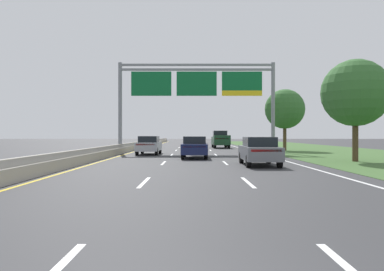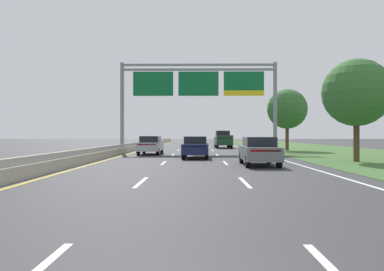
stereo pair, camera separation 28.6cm
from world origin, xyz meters
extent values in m
plane|color=#333335|center=(0.00, 35.00, 0.00)|extent=(220.00, 220.00, 0.00)
cube|color=white|center=(-1.85, 10.50, 0.00)|extent=(0.14, 3.00, 0.01)
cube|color=white|center=(-1.85, 19.50, 0.00)|extent=(0.14, 3.00, 0.01)
cube|color=white|center=(-1.85, 28.50, 0.00)|extent=(0.14, 3.00, 0.01)
cube|color=white|center=(-1.85, 37.50, 0.00)|extent=(0.14, 3.00, 0.01)
cube|color=white|center=(-1.85, 46.50, 0.00)|extent=(0.14, 3.00, 0.01)
cube|color=white|center=(-1.85, 55.50, 0.00)|extent=(0.14, 3.00, 0.01)
cube|color=white|center=(-1.85, 64.50, 0.00)|extent=(0.14, 3.00, 0.01)
cube|color=white|center=(-1.85, 73.50, 0.00)|extent=(0.14, 3.00, 0.01)
cube|color=white|center=(-1.85, 82.50, 0.00)|extent=(0.14, 3.00, 0.01)
cube|color=white|center=(1.85, 10.50, 0.00)|extent=(0.14, 3.00, 0.01)
cube|color=white|center=(1.85, 19.50, 0.00)|extent=(0.14, 3.00, 0.01)
cube|color=white|center=(1.85, 28.50, 0.00)|extent=(0.14, 3.00, 0.01)
cube|color=white|center=(1.85, 37.50, 0.00)|extent=(0.14, 3.00, 0.01)
cube|color=white|center=(1.85, 46.50, 0.00)|extent=(0.14, 3.00, 0.01)
cube|color=white|center=(1.85, 55.50, 0.00)|extent=(0.14, 3.00, 0.01)
cube|color=white|center=(1.85, 64.50, 0.00)|extent=(0.14, 3.00, 0.01)
cube|color=white|center=(1.85, 73.50, 0.00)|extent=(0.14, 3.00, 0.01)
cube|color=white|center=(1.85, 82.50, 0.00)|extent=(0.14, 3.00, 0.01)
cube|color=white|center=(5.90, 35.00, 0.00)|extent=(0.16, 106.00, 0.01)
cube|color=gold|center=(-5.90, 35.00, 0.00)|extent=(0.16, 106.00, 0.01)
cube|color=#3D602D|center=(13.95, 35.00, 0.01)|extent=(14.00, 110.00, 0.02)
cube|color=#A8A399|center=(-6.60, 35.00, 0.28)|extent=(0.60, 110.00, 0.55)
cube|color=#A8A399|center=(-6.60, 35.00, 0.70)|extent=(0.25, 110.00, 0.30)
cylinder|color=gray|center=(-7.05, 33.00, 4.31)|extent=(0.36, 0.36, 8.62)
cylinder|color=gray|center=(7.65, 33.00, 4.31)|extent=(0.36, 0.36, 8.62)
cube|color=gray|center=(0.30, 33.00, 8.40)|extent=(14.70, 0.24, 0.20)
cube|color=gray|center=(0.30, 33.00, 7.95)|extent=(14.70, 0.24, 0.20)
cube|color=#0C602D|center=(-4.03, 32.82, 6.57)|extent=(3.83, 0.12, 2.31)
cube|color=#0C602D|center=(0.30, 32.82, 6.57)|extent=(3.83, 0.12, 2.31)
cube|color=#0C602D|center=(4.63, 32.82, 6.82)|extent=(3.83, 0.12, 1.81)
cube|color=yellow|center=(4.63, 32.82, 5.66)|extent=(3.83, 0.12, 0.50)
cube|color=#193D23|center=(3.48, 44.56, 0.92)|extent=(2.06, 5.42, 1.00)
cube|color=black|center=(3.47, 45.41, 1.81)|extent=(1.74, 1.92, 0.78)
cube|color=#B21414|center=(3.51, 41.90, 1.22)|extent=(1.68, 0.10, 0.12)
cube|color=#193D23|center=(3.50, 42.83, 1.52)|extent=(2.02, 1.97, 0.20)
cylinder|color=black|center=(2.61, 46.38, 0.42)|extent=(0.31, 0.84, 0.84)
cylinder|color=black|center=(4.31, 46.40, 0.42)|extent=(0.31, 0.84, 0.84)
cylinder|color=black|center=(2.65, 42.71, 0.42)|extent=(0.31, 0.84, 0.84)
cylinder|color=black|center=(4.35, 42.73, 0.42)|extent=(0.31, 0.84, 0.84)
cube|color=#161E47|center=(0.05, 24.14, 0.69)|extent=(1.90, 4.43, 0.72)
cube|color=black|center=(0.05, 24.09, 1.31)|extent=(1.61, 2.33, 0.52)
cube|color=#B21414|center=(0.01, 21.98, 0.91)|extent=(1.53, 0.11, 0.12)
cylinder|color=black|center=(-0.72, 25.65, 0.33)|extent=(0.23, 0.66, 0.66)
cylinder|color=black|center=(0.88, 25.62, 0.33)|extent=(0.23, 0.66, 0.66)
cylinder|color=black|center=(-0.78, 22.66, 0.33)|extent=(0.23, 0.66, 0.66)
cylinder|color=black|center=(0.82, 22.63, 0.33)|extent=(0.23, 0.66, 0.66)
cube|color=slate|center=(3.57, 17.83, 0.69)|extent=(1.87, 4.42, 0.72)
cube|color=black|center=(3.57, 17.78, 1.31)|extent=(1.59, 2.32, 0.52)
cube|color=#B21414|center=(3.55, 15.67, 0.91)|extent=(1.53, 0.10, 0.12)
cylinder|color=black|center=(2.79, 19.33, 0.33)|extent=(0.23, 0.66, 0.66)
cylinder|color=black|center=(4.39, 19.32, 0.33)|extent=(0.23, 0.66, 0.66)
cylinder|color=black|center=(2.76, 16.34, 0.33)|extent=(0.23, 0.66, 0.66)
cylinder|color=black|center=(4.36, 16.32, 0.33)|extent=(0.23, 0.66, 0.66)
cube|color=#B2B5BA|center=(-3.84, 29.26, 0.69)|extent=(1.88, 4.42, 0.72)
cube|color=black|center=(-3.84, 29.21, 1.31)|extent=(1.60, 2.32, 0.52)
cube|color=#B21414|center=(-3.87, 27.10, 0.91)|extent=(1.53, 0.10, 0.12)
cylinder|color=black|center=(-4.62, 30.77, 0.33)|extent=(0.23, 0.66, 0.66)
cylinder|color=black|center=(-3.02, 30.75, 0.33)|extent=(0.23, 0.66, 0.66)
cylinder|color=black|center=(-4.66, 27.78, 0.33)|extent=(0.23, 0.66, 0.66)
cylinder|color=black|center=(-3.06, 27.75, 0.33)|extent=(0.23, 0.66, 0.66)
cylinder|color=#4C3823|center=(10.11, 20.58, 1.32)|extent=(0.36, 0.36, 2.64)
sphere|color=#33662D|center=(10.11, 20.58, 4.32)|extent=(4.20, 4.20, 4.20)
cylinder|color=#4C3823|center=(9.70, 36.72, 1.37)|extent=(0.36, 0.36, 2.74)
sphere|color=#33662D|center=(9.70, 36.72, 4.42)|extent=(4.20, 4.20, 4.20)
camera|label=1|loc=(-0.14, -2.77, 1.70)|focal=34.89mm
camera|label=2|loc=(0.14, -2.77, 1.70)|focal=34.89mm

